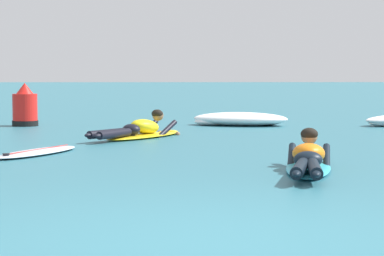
# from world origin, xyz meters

# --- Properties ---
(ground_plane) EXTENTS (120.00, 120.00, 0.00)m
(ground_plane) POSITION_xyz_m (0.00, 10.00, 0.00)
(ground_plane) COLOR #2D6B7A
(surfer_near) EXTENTS (0.91, 2.58, 0.53)m
(surfer_near) POSITION_xyz_m (1.32, 3.72, 0.14)
(surfer_near) COLOR #2DB2D1
(surfer_near) RESTS_ON ground
(surfer_far) EXTENTS (1.74, 2.33, 0.55)m
(surfer_far) POSITION_xyz_m (-0.93, 8.33, 0.14)
(surfer_far) COLOR yellow
(surfer_far) RESTS_ON ground
(drifting_surfboard) EXTENTS (1.24, 1.85, 0.16)m
(drifting_surfboard) POSITION_xyz_m (-2.30, 5.68, 0.03)
(drifting_surfboard) COLOR silver
(drifting_surfboard) RESTS_ON ground
(whitewater_mid_right) EXTENTS (2.30, 1.58, 0.29)m
(whitewater_mid_right) POSITION_xyz_m (1.14, 11.45, 0.14)
(whitewater_mid_right) COLOR white
(whitewater_mid_right) RESTS_ON ground
(channel_marker_buoy) EXTENTS (0.56, 0.56, 0.94)m
(channel_marker_buoy) POSITION_xyz_m (-3.58, 11.38, 0.37)
(channel_marker_buoy) COLOR red
(channel_marker_buoy) RESTS_ON ground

